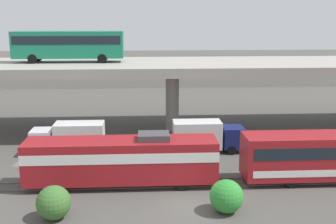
# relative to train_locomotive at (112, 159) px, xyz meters

# --- Properties ---
(ground_plane) EXTENTS (260.00, 260.00, 0.00)m
(ground_plane) POSITION_rel_train_locomotive_xyz_m (5.73, -4.00, -2.19)
(ground_plane) COLOR #4C4944
(rail_strip_near) EXTENTS (110.00, 0.12, 0.12)m
(rail_strip_near) POSITION_rel_train_locomotive_xyz_m (5.73, -0.75, -2.13)
(rail_strip_near) COLOR #59544C
(rail_strip_near) RESTS_ON ground_plane
(rail_strip_far) EXTENTS (110.00, 0.12, 0.12)m
(rail_strip_far) POSITION_rel_train_locomotive_xyz_m (5.73, 0.75, -2.13)
(rail_strip_far) COLOR #59544C
(rail_strip_far) RESTS_ON ground_plane
(train_locomotive) EXTENTS (15.71, 3.04, 4.18)m
(train_locomotive) POSITION_rel_train_locomotive_xyz_m (0.00, 0.00, 0.00)
(train_locomotive) COLOR maroon
(train_locomotive) RESTS_ON ground_plane
(highway_overpass) EXTENTS (96.00, 12.00, 7.84)m
(highway_overpass) POSITION_rel_train_locomotive_xyz_m (5.73, 16.00, 5.00)
(highway_overpass) COLOR #9E998E
(highway_overpass) RESTS_ON ground_plane
(transit_bus_on_overpass) EXTENTS (12.00, 2.68, 3.40)m
(transit_bus_on_overpass) POSITION_rel_train_locomotive_xyz_m (-5.67, 16.43, 7.71)
(transit_bus_on_overpass) COLOR #197A56
(transit_bus_on_overpass) RESTS_ON highway_overpass
(service_truck_west) EXTENTS (6.80, 2.46, 3.04)m
(service_truck_west) POSITION_rel_train_locomotive_xyz_m (-4.51, 7.91, -0.56)
(service_truck_west) COLOR silver
(service_truck_west) RESTS_ON ground_plane
(service_truck_east) EXTENTS (6.80, 2.46, 3.04)m
(service_truck_east) POSITION_rel_train_locomotive_xyz_m (8.47, 7.91, -0.56)
(service_truck_east) COLOR navy
(service_truck_east) RESTS_ON ground_plane
(pier_parking_lot) EXTENTS (79.27, 12.45, 1.73)m
(pier_parking_lot) POSITION_rel_train_locomotive_xyz_m (5.73, 51.00, -1.33)
(pier_parking_lot) COLOR #9E998E
(pier_parking_lot) RESTS_ON ground_plane
(parked_car_1) EXTENTS (4.26, 1.90, 1.50)m
(parked_car_1) POSITION_rel_train_locomotive_xyz_m (-19.82, 48.31, 0.31)
(parked_car_1) COLOR maroon
(parked_car_1) RESTS_ON pier_parking_lot
(parked_car_2) EXTENTS (4.12, 1.96, 1.50)m
(parked_car_2) POSITION_rel_train_locomotive_xyz_m (20.23, 48.05, 0.31)
(parked_car_2) COLOR black
(parked_car_2) RESTS_ON pier_parking_lot
(parked_car_3) EXTENTS (4.56, 1.87, 1.50)m
(parked_car_3) POSITION_rel_train_locomotive_xyz_m (31.05, 50.06, 0.31)
(parked_car_3) COLOR #B7B7BC
(parked_car_3) RESTS_ON pier_parking_lot
(parked_car_4) EXTENTS (4.67, 1.88, 1.50)m
(parked_car_4) POSITION_rel_train_locomotive_xyz_m (38.79, 49.64, 0.31)
(parked_car_4) COLOR #515459
(parked_car_4) RESTS_ON pier_parking_lot
(parked_car_5) EXTENTS (4.64, 1.90, 1.50)m
(parked_car_5) POSITION_rel_train_locomotive_xyz_m (-7.99, 49.16, 0.31)
(parked_car_5) COLOR maroon
(parked_car_5) RESTS_ON pier_parking_lot
(parked_car_6) EXTENTS (4.11, 1.87, 1.50)m
(parked_car_6) POSITION_rel_train_locomotive_xyz_m (15.77, 53.35, 0.31)
(parked_car_6) COLOR #B7B7BC
(parked_car_6) RESTS_ON pier_parking_lot
(parked_car_7) EXTENTS (4.05, 1.93, 1.50)m
(parked_car_7) POSITION_rel_train_locomotive_xyz_m (8.16, 53.34, 0.31)
(parked_car_7) COLOR #B7B7BC
(parked_car_7) RESTS_ON pier_parking_lot
(harbor_water) EXTENTS (140.00, 36.00, 0.01)m
(harbor_water) POSITION_rel_train_locomotive_xyz_m (5.73, 74.00, -2.19)
(harbor_water) COLOR #385B7A
(harbor_water) RESTS_ON ground_plane
(shrub_left) EXTENTS (2.26, 2.26, 2.26)m
(shrub_left) POSITION_rel_train_locomotive_xyz_m (-3.41, -5.38, -1.06)
(shrub_left) COLOR #3B6A2D
(shrub_left) RESTS_ON ground_plane
(shrub_right) EXTENTS (2.28, 2.28, 2.28)m
(shrub_right) POSITION_rel_train_locomotive_xyz_m (7.97, -5.06, -1.05)
(shrub_right) COLOR #2F8B33
(shrub_right) RESTS_ON ground_plane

